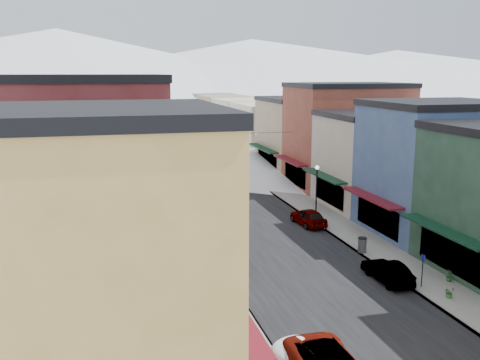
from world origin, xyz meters
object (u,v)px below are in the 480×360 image
car_silver_sedan (232,258)px  streetlamp_near (317,183)px  car_green_sedan (387,271)px  trash_can (362,245)px  car_dark_hatch (216,234)px  fire_hydrant (409,278)px

car_silver_sedan → streetlamp_near: bearing=52.6°
car_green_sedan → trash_can: bearing=-102.1°
car_silver_sedan → car_dark_hatch: bearing=96.8°
car_green_sedan → trash_can: size_ratio=3.77×
car_dark_hatch → car_green_sedan: (8.60, -9.86, -0.10)m
car_dark_hatch → trash_can: car_dark_hatch is taller
car_dark_hatch → car_silver_sedan: bearing=-86.4°
streetlamp_near → car_green_sedan: bearing=-96.8°
car_silver_sedan → car_dark_hatch: size_ratio=0.84×
streetlamp_near → car_silver_sedan: bearing=-134.2°
car_silver_sedan → trash_can: bearing=7.9°
car_dark_hatch → trash_can: 10.69m
car_green_sedan → streetlamp_near: bearing=-98.6°
car_green_sedan → car_dark_hatch: bearing=-50.7°
car_silver_sedan → trash_can: car_silver_sedan is taller
car_silver_sedan → car_dark_hatch: 5.08m
car_dark_hatch → trash_can: bearing=-23.7°
car_green_sedan → trash_can: 5.04m
trash_can → car_silver_sedan: bearing=-178.9°
car_dark_hatch → car_green_sedan: bearing=-45.3°
car_dark_hatch → fire_hydrant: 14.41m
car_dark_hatch → fire_hydrant: size_ratio=5.49×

